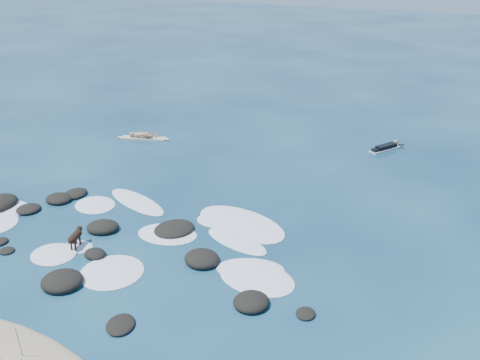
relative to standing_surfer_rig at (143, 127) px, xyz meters
The scene contains 6 objects.
ground 10.67m from the standing_surfer_rig, 54.78° to the right, with size 160.00×160.00×0.00m, color #0A2642.
reef_rocks 10.93m from the standing_surfer_rig, 70.34° to the right, with size 15.08×7.38×0.55m.
breaking_foam 10.81m from the standing_surfer_rig, 56.07° to the right, with size 13.88×7.60×0.12m.
standing_surfer_rig is the anchor object (origin of this frame).
paddling_surfer_rig 13.14m from the standing_surfer_rig, 17.80° to the left, with size 1.58×2.12×0.40m.
dog 11.64m from the standing_surfer_rig, 66.90° to the right, with size 0.48×1.09×0.71m.
Camera 1 is at (10.63, -14.34, 9.81)m, focal length 40.00 mm.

